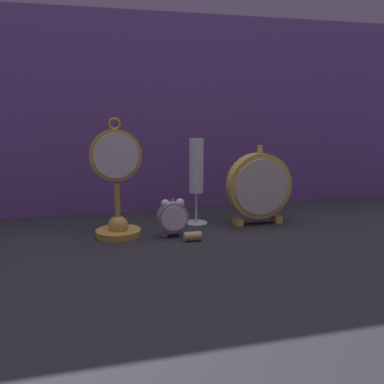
% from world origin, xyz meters
% --- Properties ---
extents(ground_plane, '(4.00, 4.00, 0.00)m').
position_xyz_m(ground_plane, '(0.00, 0.00, 0.00)').
color(ground_plane, '#232328').
extents(fabric_backdrop_drape, '(1.77, 0.01, 0.58)m').
position_xyz_m(fabric_backdrop_drape, '(0.00, 0.33, 0.29)').
color(fabric_backdrop_drape, '#6B478E').
rests_on(fabric_backdrop_drape, ground_plane).
extents(pocket_watch_on_stand, '(0.12, 0.11, 0.29)m').
position_xyz_m(pocket_watch_on_stand, '(-0.19, 0.07, 0.11)').
color(pocket_watch_on_stand, gold).
rests_on(pocket_watch_on_stand, ground_plane).
extents(alarm_clock_twin_bell, '(0.07, 0.03, 0.09)m').
position_xyz_m(alarm_clock_twin_bell, '(-0.06, 0.04, 0.05)').
color(alarm_clock_twin_bell, gray).
rests_on(alarm_clock_twin_bell, ground_plane).
extents(mantel_clock_silver, '(0.18, 0.04, 0.21)m').
position_xyz_m(mantel_clock_silver, '(0.19, 0.09, 0.10)').
color(mantel_clock_silver, gold).
rests_on(mantel_clock_silver, ground_plane).
extents(champagne_flute, '(0.06, 0.06, 0.23)m').
position_xyz_m(champagne_flute, '(0.03, 0.14, 0.14)').
color(champagne_flute, silver).
rests_on(champagne_flute, ground_plane).
extents(wine_cork, '(0.04, 0.02, 0.02)m').
position_xyz_m(wine_cork, '(-0.02, -0.01, 0.01)').
color(wine_cork, tan).
rests_on(wine_cork, ground_plane).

